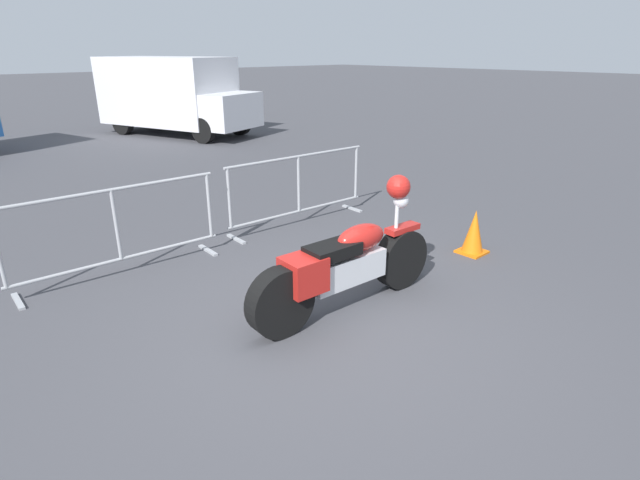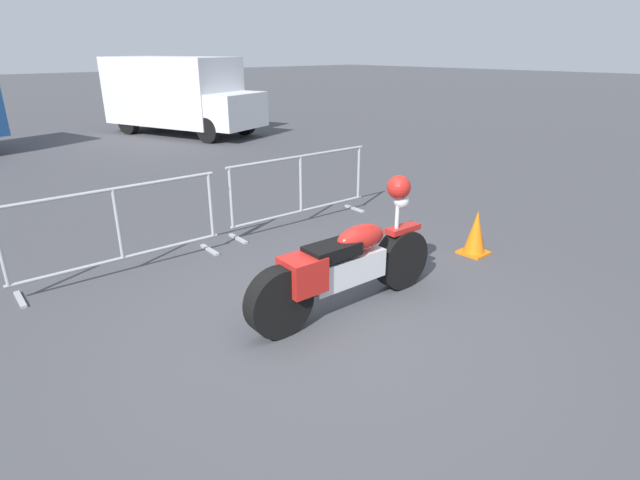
# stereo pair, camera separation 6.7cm
# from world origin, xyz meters

# --- Properties ---
(ground_plane) EXTENTS (120.00, 120.00, 0.00)m
(ground_plane) POSITION_xyz_m (0.00, 0.00, 0.00)
(ground_plane) COLOR #424247
(motorcycle) EXTENTS (2.33, 0.38, 1.32)m
(motorcycle) POSITION_xyz_m (0.44, 0.26, 0.50)
(motorcycle) COLOR black
(motorcycle) RESTS_ON ground
(crowd_barrier_near) EXTENTS (2.50, 0.54, 1.07)m
(crowd_barrier_near) POSITION_xyz_m (-0.95, 2.65, 0.56)
(crowd_barrier_near) COLOR #9EA0A5
(crowd_barrier_near) RESTS_ON ground
(crowd_barrier_far) EXTENTS (2.50, 0.54, 1.07)m
(crowd_barrier_far) POSITION_xyz_m (1.82, 2.65, 0.56)
(crowd_barrier_far) COLOR #9EA0A5
(crowd_barrier_far) RESTS_ON ground
(delivery_van) EXTENTS (3.47, 5.36, 2.31)m
(delivery_van) POSITION_xyz_m (4.56, 11.90, 1.24)
(delivery_van) COLOR silver
(delivery_van) RESTS_ON ground
(planter_island) EXTENTS (3.60, 3.60, 1.19)m
(planter_island) POSITION_xyz_m (8.16, 15.57, 0.33)
(planter_island) COLOR #ADA89E
(planter_island) RESTS_ON ground
(traffic_cone) EXTENTS (0.34, 0.34, 0.59)m
(traffic_cone) POSITION_xyz_m (2.75, 0.19, 0.29)
(traffic_cone) COLOR orange
(traffic_cone) RESTS_ON ground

